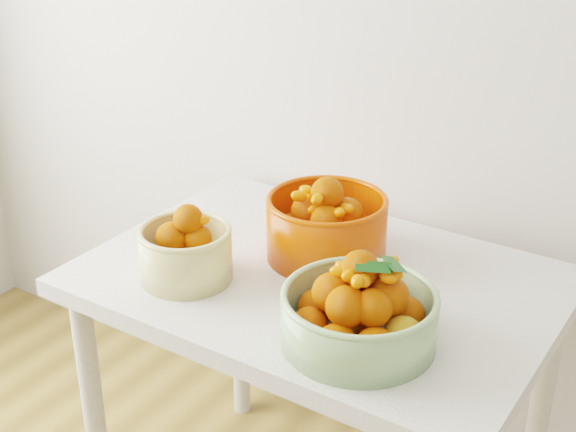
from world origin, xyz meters
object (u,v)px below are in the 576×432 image
bowl_cream (186,251)px  bowl_green (360,313)px  bowl_orange (327,226)px  table (319,313)px

bowl_cream → bowl_green: (0.43, -0.01, 0.00)m
bowl_cream → bowl_green: bearing=-2.0°
bowl_green → bowl_orange: bearing=130.7°
bowl_cream → bowl_orange: (0.20, 0.25, 0.01)m
table → bowl_green: 0.31m
bowl_orange → bowl_cream: bearing=-128.7°
table → bowl_green: (0.19, -0.18, 0.16)m
table → bowl_orange: size_ratio=3.70×
bowl_cream → table: bearing=35.9°
bowl_cream → bowl_orange: 0.32m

